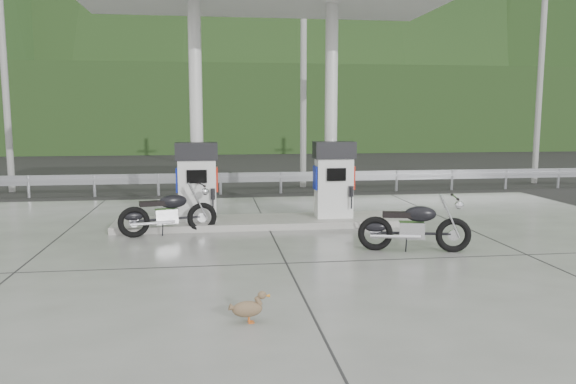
{
  "coord_description": "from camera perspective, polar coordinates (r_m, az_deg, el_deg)",
  "views": [
    {
      "loc": [
        -1.25,
        -10.44,
        2.58
      ],
      "look_at": [
        0.3,
        1.0,
        1.0
      ],
      "focal_mm": 35.0,
      "sensor_mm": 36.0,
      "label": 1
    }
  ],
  "objects": [
    {
      "name": "utility_pole_b",
      "position": [
        20.25,
        1.58,
        11.81
      ],
      "size": [
        0.22,
        0.22,
        8.0
      ],
      "primitive_type": "cylinder",
      "color": "gray",
      "rests_on": "ground"
    },
    {
      "name": "utility_pole_c",
      "position": [
        23.44,
        24.26,
        10.59
      ],
      "size": [
        0.22,
        0.22,
        8.0
      ],
      "primitive_type": "cylinder",
      "color": "gray",
      "rests_on": "ground"
    },
    {
      "name": "forested_hills",
      "position": [
        70.49,
        -6.71,
        5.64
      ],
      "size": [
        100.0,
        40.0,
        140.0
      ],
      "primitive_type": null,
      "color": "black",
      "rests_on": "ground"
    },
    {
      "name": "canopy_column_left",
      "position": [
        13.34,
        -9.31,
        8.08
      ],
      "size": [
        0.3,
        0.3,
        5.0
      ],
      "primitive_type": "cylinder",
      "color": "silver",
      "rests_on": "pump_island"
    },
    {
      "name": "gas_pump_left",
      "position": [
        13.03,
        -9.2,
        1.04
      ],
      "size": [
        0.95,
        0.55,
        1.8
      ],
      "primitive_type": null,
      "color": "silver",
      "rests_on": "pump_island"
    },
    {
      "name": "guardrail",
      "position": [
        18.57,
        -3.81,
        2.0
      ],
      "size": [
        26.0,
        0.16,
        1.42
      ],
      "primitive_type": null,
      "color": "gray",
      "rests_on": "ground"
    },
    {
      "name": "forecourt_apron",
      "position": [
        10.82,
        -0.87,
        -5.94
      ],
      "size": [
        18.0,
        14.0,
        0.02
      ],
      "primitive_type": "cube",
      "color": "slate",
      "rests_on": "ground"
    },
    {
      "name": "duck",
      "position": [
        7.13,
        -4.16,
        -11.81
      ],
      "size": [
        0.47,
        0.16,
        0.34
      ],
      "primitive_type": null,
      "rotation": [
        0.0,
        0.0,
        0.07
      ],
      "color": "brown",
      "rests_on": "forecourt_apron"
    },
    {
      "name": "utility_pole_a",
      "position": [
        21.1,
        -26.86,
        10.83
      ],
      "size": [
        0.22,
        0.22,
        8.0
      ],
      "primitive_type": "cylinder",
      "color": "gray",
      "rests_on": "ground"
    },
    {
      "name": "gas_pump_right",
      "position": [
        13.33,
        4.68,
        1.26
      ],
      "size": [
        0.95,
        0.55,
        1.8
      ],
      "primitive_type": null,
      "color": "silver",
      "rests_on": "pump_island"
    },
    {
      "name": "ground",
      "position": [
        10.82,
        -0.87,
        -6.0
      ],
      "size": [
        160.0,
        160.0,
        0.0
      ],
      "primitive_type": "plane",
      "color": "black",
      "rests_on": "ground"
    },
    {
      "name": "motorcycle_right",
      "position": [
        10.89,
        12.71,
        -3.47
      ],
      "size": [
        2.07,
        1.07,
        0.94
      ],
      "primitive_type": null,
      "rotation": [
        0.0,
        0.0,
        -0.24
      ],
      "color": "black",
      "rests_on": "forecourt_apron"
    },
    {
      "name": "pump_island",
      "position": [
        13.23,
        -2.16,
        -3.04
      ],
      "size": [
        7.0,
        1.4,
        0.15
      ],
      "primitive_type": "cube",
      "color": "gray",
      "rests_on": "forecourt_apron"
    },
    {
      "name": "canopy_column_right",
      "position": [
        13.64,
        4.39,
        8.15
      ],
      "size": [
        0.3,
        0.3,
        5.0
      ],
      "primitive_type": "cylinder",
      "color": "silver",
      "rests_on": "pump_island"
    },
    {
      "name": "motorcycle_left",
      "position": [
        12.36,
        -12.04,
        -2.11
      ],
      "size": [
        2.08,
        1.11,
        0.94
      ],
      "primitive_type": null,
      "rotation": [
        0.0,
        0.0,
        0.25
      ],
      "color": "black",
      "rests_on": "forecourt_apron"
    },
    {
      "name": "road",
      "position": [
        22.12,
        -4.42,
        1.08
      ],
      "size": [
        60.0,
        7.0,
        0.01
      ],
      "primitive_type": "cube",
      "color": "black",
      "rests_on": "ground"
    },
    {
      "name": "tree_band",
      "position": [
        40.46,
        -5.99,
        8.34
      ],
      "size": [
        80.0,
        6.0,
        6.0
      ],
      "primitive_type": "cube",
      "color": "black",
      "rests_on": "ground"
    }
  ]
}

